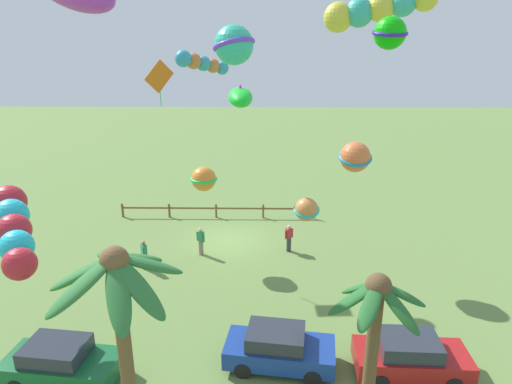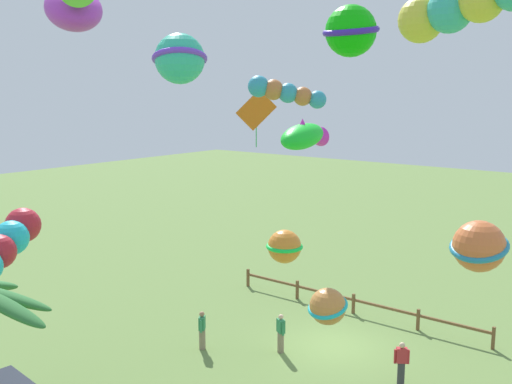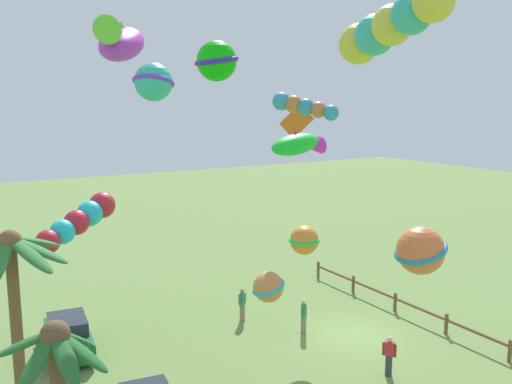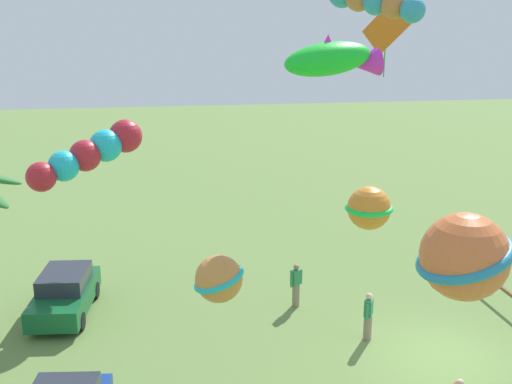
{
  "view_description": "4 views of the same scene",
  "coord_description": "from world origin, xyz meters",
  "views": [
    {
      "loc": [
        -2.02,
        23.55,
        11.02
      ],
      "look_at": [
        -1.73,
        5.97,
        5.09
      ],
      "focal_mm": 30.44,
      "sensor_mm": 36.0,
      "label": 1
    },
    {
      "loc": [
        -11.27,
        19.68,
        10.24
      ],
      "look_at": [
        0.11,
        5.06,
        7.09
      ],
      "focal_mm": 40.83,
      "sensor_mm": 36.0,
      "label": 2
    },
    {
      "loc": [
        -17.5,
        15.68,
        10.4
      ],
      "look_at": [
        0.19,
        5.07,
        6.99
      ],
      "focal_mm": 37.83,
      "sensor_mm": 36.0,
      "label": 3
    },
    {
      "loc": [
        -15.09,
        8.13,
        9.66
      ],
      "look_at": [
        -1.19,
        5.81,
        5.75
      ],
      "focal_mm": 42.49,
      "sensor_mm": 36.0,
      "label": 4
    }
  ],
  "objects": [
    {
      "name": "ground_plane",
      "position": [
        0.0,
        0.0,
        0.0
      ],
      "size": [
        120.0,
        120.0,
        0.0
      ],
      "primitive_type": "plane",
      "color": "olive"
    },
    {
      "name": "parked_car_0",
      "position": [
        4.86,
        11.48,
        0.75
      ],
      "size": [
        4.06,
        2.11,
        1.51
      ],
      "color": "#145B2D",
      "rests_on": "ground"
    },
    {
      "name": "spectator_0",
      "position": [
        4.08,
        3.5,
        0.81
      ],
      "size": [
        0.4,
        0.48,
        1.59
      ],
      "color": "gray",
      "rests_on": "ground"
    },
    {
      "name": "spectator_1",
      "position": [
        1.4,
        1.8,
        0.81
      ],
      "size": [
        0.48,
        0.39,
        1.59
      ],
      "color": "gray",
      "rests_on": "ground"
    },
    {
      "name": "kite_ball_2",
      "position": [
        -3.81,
        7.01,
        4.7
      ],
      "size": [
        1.17,
        1.16,
        0.97
      ],
      "color": "#CE803B"
    },
    {
      "name": "kite_ball_3",
      "position": [
        -6.45,
        3.2,
        5.97
      ],
      "size": [
        1.68,
        1.64,
        1.47
      ],
      "color": "orange"
    },
    {
      "name": "kite_fish_4",
      "position": [
        -0.99,
        3.94,
        8.87
      ],
      "size": [
        1.28,
        2.52,
        1.09
      ],
      "color": "#18D22B"
    },
    {
      "name": "kite_ball_6",
      "position": [
        1.05,
        2.09,
        4.48
      ],
      "size": [
        2.0,
        2.0,
        1.28
      ],
      "color": "orange"
    },
    {
      "name": "kite_tube_7",
      "position": [
        6.26,
        10.42,
        5.34
      ],
      "size": [
        2.79,
        3.84,
        2.1
      ],
      "color": "red"
    },
    {
      "name": "kite_diamond_8",
      "position": [
        3.25,
        1.01,
        9.54
      ],
      "size": [
        1.29,
        1.11,
        2.33
      ],
      "color": "orange"
    },
    {
      "name": "kite_tube_10",
      "position": [
        0.93,
        2.36,
        10.27
      ],
      "size": [
        2.35,
        2.06,
        1.18
      ],
      "color": "teal"
    }
  ]
}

